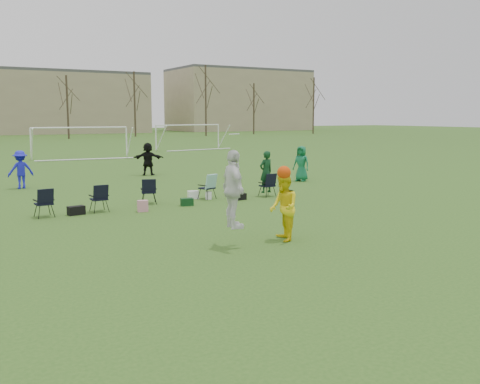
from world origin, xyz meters
TOP-DOWN VIEW (x-y plane):
  - ground at (0.00, 0.00)m, footprint 260.00×260.00m
  - fielder_blue at (-2.67, 15.46)m, footprint 1.19×0.76m
  - fielder_green_far at (10.21, 11.35)m, footprint 0.89×1.04m
  - fielder_black at (4.36, 17.85)m, footprint 1.76×1.29m
  - center_contest at (1.17, 0.91)m, footprint 2.30×1.22m
  - sideline_setup at (2.10, 7.97)m, footprint 9.56×2.13m
  - goal_mid at (4.00, 32.00)m, footprint 7.40×0.63m
  - goal_right at (16.00, 38.00)m, footprint 7.35×1.14m
  - building_row at (6.73, 96.00)m, footprint 126.00×16.00m

SIDE VIEW (x-z plane):
  - ground at x=0.00m, z-range 0.00..0.00m
  - sideline_setup at x=2.10m, z-range -0.39..1.50m
  - fielder_blue at x=-2.67m, z-range 0.00..1.75m
  - fielder_green_far at x=10.21m, z-range 0.00..1.80m
  - fielder_black at x=4.36m, z-range 0.00..1.84m
  - center_contest at x=1.17m, z-range -0.23..2.67m
  - goal_mid at x=4.00m, z-range 0.69..3.15m
  - goal_right at x=16.00m, z-range 0.69..3.15m
  - building_row at x=6.73m, z-range -0.51..12.49m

